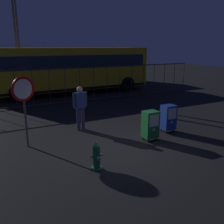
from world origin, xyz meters
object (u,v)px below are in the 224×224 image
(newspaper_box_secondary, at_px, (168,117))
(street_light_near_right, at_px, (18,30))
(newspaper_box_primary, at_px, (150,124))
(stop_sign, at_px, (24,97))
(bus_near, at_px, (71,68))
(bus_far, at_px, (74,63))
(fire_hydrant, at_px, (97,157))
(pedestrian, at_px, (80,106))
(street_light_near_left, at_px, (14,24))

(newspaper_box_secondary, distance_m, street_light_near_right, 13.16)
(newspaper_box_primary, distance_m, stop_sign, 4.12)
(newspaper_box_secondary, relative_size, bus_near, 0.10)
(bus_far, distance_m, street_light_near_right, 5.13)
(newspaper_box_secondary, xyz_separation_m, bus_far, (1.00, 13.25, 1.14))
(newspaper_box_primary, bearing_deg, fire_hydrant, -157.07)
(stop_sign, distance_m, bus_near, 9.38)
(fire_hydrant, xyz_separation_m, stop_sign, (-1.32, 2.38, 1.25))
(fire_hydrant, distance_m, pedestrian, 3.29)
(newspaper_box_secondary, bearing_deg, bus_near, 93.42)
(newspaper_box_primary, xyz_separation_m, pedestrian, (-1.68, 2.11, 0.38))
(pedestrian, xyz_separation_m, street_light_near_right, (-0.58, 10.47, 3.25))
(street_light_near_left, relative_size, street_light_near_right, 1.08)
(newspaper_box_secondary, bearing_deg, bus_far, 85.70)
(fire_hydrant, height_order, newspaper_box_secondary, newspaper_box_secondary)
(fire_hydrant, relative_size, bus_far, 0.07)
(fire_hydrant, xyz_separation_m, newspaper_box_primary, (2.43, 1.03, 0.22))
(bus_near, relative_size, street_light_near_left, 1.34)
(street_light_near_left, bearing_deg, newspaper_box_primary, -77.68)
(fire_hydrant, bearing_deg, street_light_near_right, 89.29)
(bus_far, bearing_deg, pedestrian, -104.03)
(fire_hydrant, relative_size, stop_sign, 0.33)
(fire_hydrant, xyz_separation_m, bus_near, (2.97, 10.73, 1.36))
(fire_hydrant, height_order, street_light_near_right, street_light_near_right)
(street_light_near_left, bearing_deg, newspaper_box_secondary, -72.08)
(street_light_near_left, bearing_deg, stop_sign, -96.67)
(stop_sign, height_order, street_light_near_right, street_light_near_right)
(bus_near, xyz_separation_m, street_light_near_right, (-2.80, 2.89, 2.49))
(newspaper_box_primary, relative_size, bus_far, 0.10)
(pedestrian, bearing_deg, bus_near, 73.68)
(bus_near, bearing_deg, newspaper_box_primary, -93.91)
(fire_hydrant, xyz_separation_m, pedestrian, (0.75, 3.14, 0.60))
(pedestrian, xyz_separation_m, bus_far, (3.77, 11.53, 0.76))
(pedestrian, relative_size, street_light_near_left, 0.21)
(fire_hydrant, distance_m, street_light_near_right, 14.15)
(newspaper_box_primary, xyz_separation_m, street_light_near_right, (-2.26, 12.59, 3.63))
(pedestrian, xyz_separation_m, street_light_near_left, (-0.87, 9.54, 3.57))
(stop_sign, xyz_separation_m, bus_far, (5.84, 12.29, 0.11))
(newspaper_box_secondary, bearing_deg, fire_hydrant, -158.05)
(bus_far, height_order, street_light_near_left, street_light_near_left)
(newspaper_box_primary, height_order, bus_far, bus_far)
(stop_sign, distance_m, street_light_near_left, 10.78)
(stop_sign, relative_size, street_light_near_right, 0.31)
(bus_near, bearing_deg, pedestrian, -107.04)
(bus_far, height_order, street_light_near_right, street_light_near_right)
(street_light_near_left, distance_m, street_light_near_right, 1.02)
(bus_far, bearing_deg, bus_near, -107.38)
(newspaper_box_secondary, height_order, stop_sign, stop_sign)
(street_light_near_right, bearing_deg, bus_far, 13.65)
(stop_sign, relative_size, pedestrian, 1.34)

